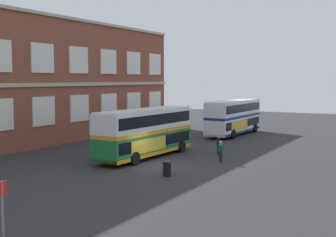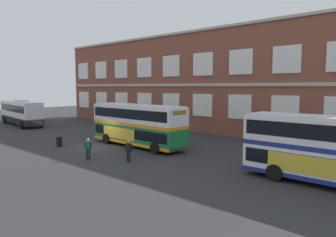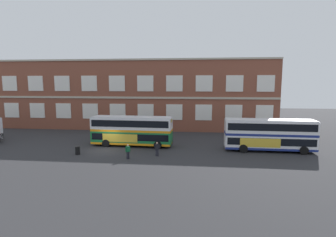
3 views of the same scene
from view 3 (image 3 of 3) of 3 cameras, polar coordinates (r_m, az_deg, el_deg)
name	(u,v)px [view 3 (image 3 of 3)]	position (r m, az deg, el deg)	size (l,w,h in m)	color
ground_plane	(111,146)	(37.47, -12.15, -5.85)	(120.00, 120.00, 0.00)	#2B2B2D
brick_terminal_building	(136,95)	(51.92, -6.81, 5.00)	(51.46, 8.19, 12.87)	brown
double_decker_near	(132,130)	(36.88, -7.74, -2.56)	(11.09, 3.20, 4.07)	#197038
double_decker_middle	(269,134)	(36.09, 20.87, -3.22)	(11.05, 3.04, 4.07)	silver
waiting_passenger	(157,148)	(31.69, -2.37, -6.43)	(0.64, 0.32, 1.70)	black
second_passenger	(128,151)	(30.86, -8.60, -6.90)	(0.53, 0.51, 1.70)	black
station_litter_bin	(78,150)	(34.25, -18.84, -6.48)	(0.60, 0.60, 1.03)	black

